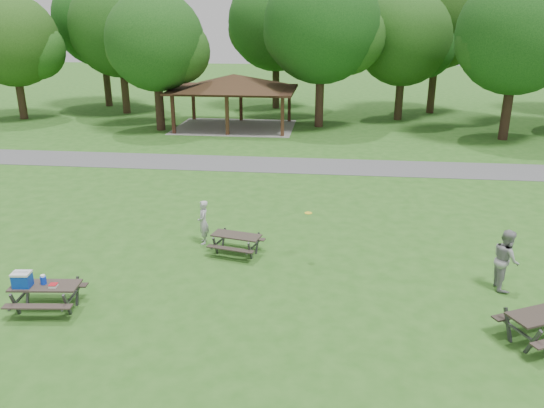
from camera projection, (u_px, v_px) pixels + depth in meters
The scene contains 17 objects.
ground at pixel (222, 291), 15.28m from camera, with size 160.00×160.00×0.00m, color #295E1B.
asphalt_path at pixel (275, 165), 28.40m from camera, with size 120.00×3.20×0.02m, color #4F4F52.
pavilion at pixel (234, 84), 37.19m from camera, with size 8.60×7.01×3.76m.
tree_row_b at pixel (14, 43), 39.58m from camera, with size 7.14×6.80×9.28m.
tree_row_c at pixel (121, 30), 41.82m from camera, with size 8.19×7.80×10.67m.
tree_row_d at pixel (157, 45), 35.44m from camera, with size 6.93×6.60×9.27m.
tree_row_e at pixel (323, 28), 36.26m from camera, with size 8.40×8.00×11.02m.
tree_row_f at pixel (405, 41), 39.21m from camera, with size 7.35×7.00×9.55m.
tree_row_g at pixel (519, 37), 32.31m from camera, with size 7.77×7.40×10.25m.
tree_deep_a at pixel (102, 22), 45.23m from camera, with size 8.40×8.00×11.38m.
tree_deep_b at pixel (277, 25), 44.16m from camera, with size 8.40×8.00×11.13m.
tree_deep_c at pixel (440, 18), 41.63m from camera, with size 8.82×8.40×11.90m.
picnic_table_near at pixel (38, 287), 14.03m from camera, with size 1.91×1.60×1.23m.
picnic_table_middle at pixel (236, 239), 17.53m from camera, with size 1.85×1.61×0.70m.
frisbee_in_flight at pixel (308, 213), 16.82m from camera, with size 0.28×0.28×0.02m.
frisbee_thrower at pixel (203, 222), 18.28m from camera, with size 0.57×0.37×1.55m, color #AFAFB2.
frisbee_catcher at pixel (506, 259), 15.16m from camera, with size 0.88×0.68×1.81m, color gray.
Camera 1 is at (3.00, -13.33, 7.42)m, focal length 35.00 mm.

